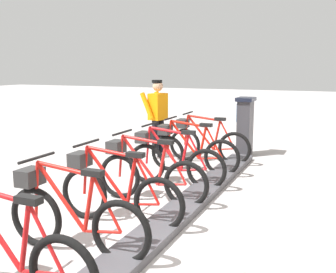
{
  "coord_description": "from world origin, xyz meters",
  "views": [
    {
      "loc": [
        -1.9,
        3.92,
        1.95
      ],
      "look_at": [
        0.5,
        -1.62,
        0.9
      ],
      "focal_mm": 43.45,
      "sensor_mm": 36.0,
      "label": 1
    }
  ],
  "objects_px": {
    "bike_docked_4": "(115,191)",
    "bike_docked_5": "(70,215)",
    "bike_docked_3": "(147,173)",
    "bike_docked_2": "(171,160)",
    "worker_near_rack": "(158,115)",
    "bike_docked_0": "(206,142)",
    "bike_docked_6": "(4,250)",
    "payment_kiosk": "(245,125)",
    "bike_docked_1": "(190,150)"
  },
  "relations": [
    {
      "from": "bike_docked_3",
      "to": "bike_docked_5",
      "type": "height_order",
      "value": "same"
    },
    {
      "from": "bike_docked_5",
      "to": "payment_kiosk",
      "type": "bearing_deg",
      "value": -95.94
    },
    {
      "from": "bike_docked_1",
      "to": "bike_docked_5",
      "type": "xyz_separation_m",
      "value": [
        0.0,
        3.59,
        0.0
      ]
    },
    {
      "from": "bike_docked_1",
      "to": "bike_docked_0",
      "type": "bearing_deg",
      "value": -90.0
    },
    {
      "from": "bike_docked_3",
      "to": "bike_docked_6",
      "type": "relative_size",
      "value": 1.0
    },
    {
      "from": "bike_docked_3",
      "to": "bike_docked_4",
      "type": "bearing_deg",
      "value": 90.0
    },
    {
      "from": "bike_docked_3",
      "to": "bike_docked_6",
      "type": "distance_m",
      "value": 2.69
    },
    {
      "from": "bike_docked_1",
      "to": "bike_docked_6",
      "type": "height_order",
      "value": "same"
    },
    {
      "from": "bike_docked_2",
      "to": "bike_docked_6",
      "type": "height_order",
      "value": "same"
    },
    {
      "from": "bike_docked_4",
      "to": "bike_docked_5",
      "type": "xyz_separation_m",
      "value": [
        0.0,
        0.9,
        0.0
      ]
    },
    {
      "from": "bike_docked_0",
      "to": "worker_near_rack",
      "type": "distance_m",
      "value": 1.21
    },
    {
      "from": "bike_docked_3",
      "to": "bike_docked_6",
      "type": "xyz_separation_m",
      "value": [
        0.0,
        2.69,
        0.0
      ]
    },
    {
      "from": "bike_docked_4",
      "to": "bike_docked_6",
      "type": "bearing_deg",
      "value": 90.0
    },
    {
      "from": "bike_docked_5",
      "to": "bike_docked_4",
      "type": "bearing_deg",
      "value": -90.0
    },
    {
      "from": "bike_docked_0",
      "to": "bike_docked_4",
      "type": "bearing_deg",
      "value": 90.0
    },
    {
      "from": "payment_kiosk",
      "to": "bike_docked_6",
      "type": "xyz_separation_m",
      "value": [
        0.57,
        6.39,
        -0.24
      ]
    },
    {
      "from": "payment_kiosk",
      "to": "bike_docked_3",
      "type": "height_order",
      "value": "payment_kiosk"
    },
    {
      "from": "bike_docked_1",
      "to": "bike_docked_6",
      "type": "distance_m",
      "value": 4.49
    },
    {
      "from": "bike_docked_2",
      "to": "worker_near_rack",
      "type": "height_order",
      "value": "worker_near_rack"
    },
    {
      "from": "bike_docked_1",
      "to": "bike_docked_4",
      "type": "bearing_deg",
      "value": 90.0
    },
    {
      "from": "payment_kiosk",
      "to": "bike_docked_2",
      "type": "distance_m",
      "value": 2.87
    },
    {
      "from": "bike_docked_1",
      "to": "bike_docked_4",
      "type": "relative_size",
      "value": 1.0
    },
    {
      "from": "bike_docked_0",
      "to": "bike_docked_5",
      "type": "bearing_deg",
      "value": 90.0
    },
    {
      "from": "bike_docked_3",
      "to": "worker_near_rack",
      "type": "height_order",
      "value": "worker_near_rack"
    },
    {
      "from": "bike_docked_1",
      "to": "bike_docked_3",
      "type": "bearing_deg",
      "value": 90.0
    },
    {
      "from": "bike_docked_3",
      "to": "bike_docked_5",
      "type": "relative_size",
      "value": 1.0
    },
    {
      "from": "bike_docked_4",
      "to": "payment_kiosk",
      "type": "bearing_deg",
      "value": -97.09
    },
    {
      "from": "worker_near_rack",
      "to": "bike_docked_3",
      "type": "bearing_deg",
      "value": 111.86
    },
    {
      "from": "bike_docked_0",
      "to": "worker_near_rack",
      "type": "xyz_separation_m",
      "value": [
        1.11,
        -0.07,
        0.48
      ]
    },
    {
      "from": "bike_docked_5",
      "to": "bike_docked_2",
      "type": "bearing_deg",
      "value": -90.0
    },
    {
      "from": "bike_docked_0",
      "to": "bike_docked_3",
      "type": "relative_size",
      "value": 1.0
    },
    {
      "from": "worker_near_rack",
      "to": "bike_docked_4",
      "type": "bearing_deg",
      "value": 106.85
    },
    {
      "from": "bike_docked_0",
      "to": "bike_docked_3",
      "type": "distance_m",
      "value": 2.69
    },
    {
      "from": "bike_docked_4",
      "to": "bike_docked_5",
      "type": "distance_m",
      "value": 0.9
    },
    {
      "from": "payment_kiosk",
      "to": "bike_docked_6",
      "type": "height_order",
      "value": "payment_kiosk"
    },
    {
      "from": "bike_docked_6",
      "to": "bike_docked_5",
      "type": "bearing_deg",
      "value": -90.0
    },
    {
      "from": "bike_docked_5",
      "to": "bike_docked_6",
      "type": "height_order",
      "value": "same"
    },
    {
      "from": "bike_docked_2",
      "to": "bike_docked_5",
      "type": "bearing_deg",
      "value": 90.0
    },
    {
      "from": "bike_docked_0",
      "to": "bike_docked_6",
      "type": "relative_size",
      "value": 1.0
    },
    {
      "from": "payment_kiosk",
      "to": "bike_docked_0",
      "type": "bearing_deg",
      "value": 60.41
    },
    {
      "from": "payment_kiosk",
      "to": "bike_docked_1",
      "type": "xyz_separation_m",
      "value": [
        0.57,
        1.9,
        -0.24
      ]
    },
    {
      "from": "bike_docked_0",
      "to": "bike_docked_1",
      "type": "height_order",
      "value": "same"
    },
    {
      "from": "bike_docked_3",
      "to": "bike_docked_4",
      "type": "relative_size",
      "value": 1.0
    },
    {
      "from": "bike_docked_2",
      "to": "bike_docked_6",
      "type": "xyz_separation_m",
      "value": [
        0.0,
        3.59,
        0.0
      ]
    },
    {
      "from": "payment_kiosk",
      "to": "bike_docked_5",
      "type": "xyz_separation_m",
      "value": [
        0.57,
        5.49,
        -0.24
      ]
    },
    {
      "from": "bike_docked_6",
      "to": "bike_docked_2",
      "type": "bearing_deg",
      "value": -90.0
    },
    {
      "from": "bike_docked_0",
      "to": "payment_kiosk",
      "type": "bearing_deg",
      "value": -119.59
    },
    {
      "from": "bike_docked_0",
      "to": "bike_docked_3",
      "type": "bearing_deg",
      "value": 90.0
    },
    {
      "from": "bike_docked_2",
      "to": "bike_docked_6",
      "type": "distance_m",
      "value": 3.59
    },
    {
      "from": "bike_docked_5",
      "to": "bike_docked_6",
      "type": "xyz_separation_m",
      "value": [
        0.0,
        0.9,
        0.0
      ]
    }
  ]
}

